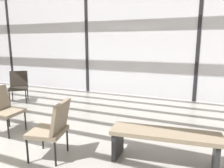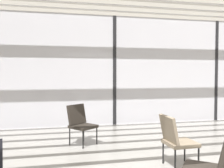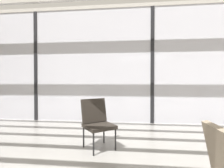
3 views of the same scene
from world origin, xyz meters
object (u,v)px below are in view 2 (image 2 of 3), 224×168
(lounge_chair_3, at_px, (176,138))
(lounge_chair_4, at_px, (80,122))
(parked_airplane, at_px, (119,65))
(lounge_chair_5, at_px, (212,164))

(lounge_chair_3, relative_size, lounge_chair_4, 1.00)
(parked_airplane, height_order, lounge_chair_4, parked_airplane)
(lounge_chair_3, xyz_separation_m, lounge_chair_4, (-1.42, 1.74, 0.00))
(lounge_chair_3, distance_m, lounge_chair_5, 1.21)
(parked_airplane, xyz_separation_m, lounge_chair_4, (-2.79, -7.67, -1.52))
(parked_airplane, relative_size, lounge_chair_4, 13.03)
(lounge_chair_3, bearing_deg, lounge_chair_5, 171.07)
(lounge_chair_3, bearing_deg, lounge_chair_4, 36.94)
(parked_airplane, distance_m, lounge_chair_4, 8.30)
(parked_airplane, xyz_separation_m, lounge_chair_3, (-1.37, -9.41, -1.52))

